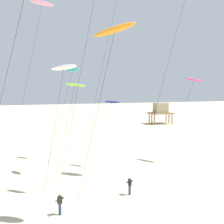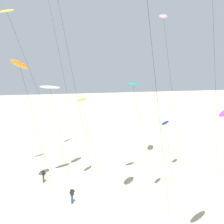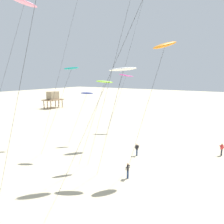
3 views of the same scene
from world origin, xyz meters
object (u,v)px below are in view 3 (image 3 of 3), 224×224
(kite_navy, at_px, (87,94))
(kite_flyer_nearest, at_px, (222,149))
(kite_white, at_px, (123,70))
(kite_pink, at_px, (24,3))
(kite_flyer_furthest, at_px, (137,149))
(stilt_house, at_px, (53,97))
(kite_magenta, at_px, (126,76))
(kite_lime, at_px, (104,83))
(kite_orange, at_px, (165,46))
(kite_flyer_middle, at_px, (128,170))
(kite_teal, at_px, (71,69))

(kite_navy, bearing_deg, kite_flyer_nearest, -74.91)
(kite_navy, height_order, kite_flyer_nearest, kite_navy)
(kite_white, xyz_separation_m, kite_pink, (-0.72, 14.14, 8.42))
(kite_flyer_nearest, height_order, kite_flyer_furthest, same)
(kite_pink, xyz_separation_m, stilt_house, (30.72, 29.76, -15.94))
(kite_magenta, bearing_deg, kite_navy, 175.13)
(kite_lime, distance_m, kite_white, 3.86)
(kite_pink, relative_size, kite_orange, 1.42)
(kite_navy, distance_m, kite_flyer_middle, 15.61)
(kite_teal, height_order, kite_flyer_middle, kite_teal)
(kite_teal, relative_size, stilt_house, 1.95)
(kite_navy, distance_m, kite_orange, 15.55)
(kite_pink, bearing_deg, kite_flyer_middle, -89.45)
(kite_lime, bearing_deg, kite_flyer_nearest, -46.81)
(kite_lime, height_order, kite_magenta, kite_magenta)
(kite_lime, relative_size, kite_flyer_nearest, 6.06)
(kite_navy, height_order, kite_orange, kite_orange)
(kite_white, distance_m, kite_orange, 5.07)
(kite_orange, xyz_separation_m, kite_flyer_middle, (-3.69, 2.12, -12.75))
(kite_pink, height_order, kite_orange, kite_pink)
(kite_magenta, bearing_deg, kite_lime, -158.29)
(kite_white, relative_size, kite_teal, 0.98)
(kite_lime, relative_size, kite_white, 0.87)
(kite_lime, xyz_separation_m, kite_orange, (1.71, -6.45, 3.86))
(kite_flyer_furthest, bearing_deg, kite_lime, 155.53)
(kite_flyer_middle, height_order, stilt_house, stilt_house)
(kite_navy, relative_size, stilt_house, 1.34)
(kite_lime, height_order, kite_pink, kite_pink)
(kite_magenta, relative_size, kite_flyer_nearest, 6.52)
(kite_white, height_order, kite_teal, kite_teal)
(kite_lime, height_order, kite_flyer_nearest, kite_lime)
(kite_magenta, xyz_separation_m, kite_teal, (-15.58, -0.68, 0.94))
(kite_pink, bearing_deg, kite_orange, -77.48)
(kite_magenta, relative_size, kite_white, 0.94)
(kite_teal, height_order, stilt_house, kite_teal)
(kite_white, height_order, kite_flyer_nearest, kite_white)
(kite_magenta, distance_m, kite_white, 20.24)
(kite_teal, relative_size, kite_orange, 0.82)
(kite_navy, height_order, stilt_house, kite_navy)
(kite_lime, height_order, kite_navy, kite_lime)
(kite_white, relative_size, kite_flyer_furthest, 6.93)
(kite_lime, xyz_separation_m, kite_flyer_middle, (-1.98, -4.33, -8.89))
(kite_magenta, bearing_deg, kite_flyer_nearest, -106.99)
(kite_white, distance_m, kite_teal, 9.36)
(kite_lime, xyz_separation_m, kite_flyer_nearest, (10.79, -11.50, -8.89))
(kite_lime, xyz_separation_m, kite_pink, (-2.13, 10.84, 9.83))
(kite_magenta, relative_size, kite_pink, 0.54)
(stilt_house, bearing_deg, kite_teal, -128.71)
(kite_lime, relative_size, kite_flyer_furthest, 6.06)
(kite_flyer_nearest, bearing_deg, kite_teal, 120.23)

